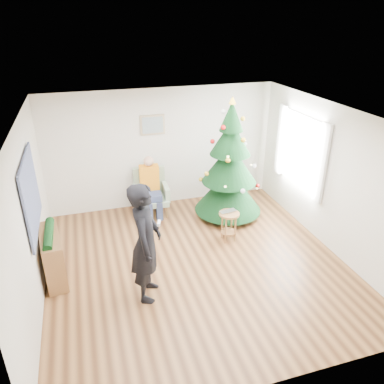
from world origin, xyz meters
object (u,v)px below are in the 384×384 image
object	(u,v)px
stool	(229,226)
console	(53,256)
christmas_tree	(229,165)
standing_man	(146,243)
armchair	(151,198)

from	to	relation	value
stool	console	world-z (taller)	console
christmas_tree	console	size ratio (longest dim) A/B	2.55
standing_man	christmas_tree	bearing A→B (deg)	-28.34
standing_man	console	world-z (taller)	standing_man
standing_man	console	xyz separation A→B (m)	(-1.39, 0.86, -0.54)
christmas_tree	armchair	size ratio (longest dim) A/B	2.59
stool	armchair	bearing A→B (deg)	128.76
armchair	christmas_tree	bearing A→B (deg)	-16.10
christmas_tree	standing_man	distance (m)	2.94
standing_man	console	bearing A→B (deg)	76.01
stool	console	xyz separation A→B (m)	(-3.15, -0.23, 0.10)
christmas_tree	console	xyz separation A→B (m)	(-3.50, -1.16, -0.75)
armchair	console	world-z (taller)	armchair
stool	console	size ratio (longest dim) A/B	0.58
console	stool	bearing A→B (deg)	-2.47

